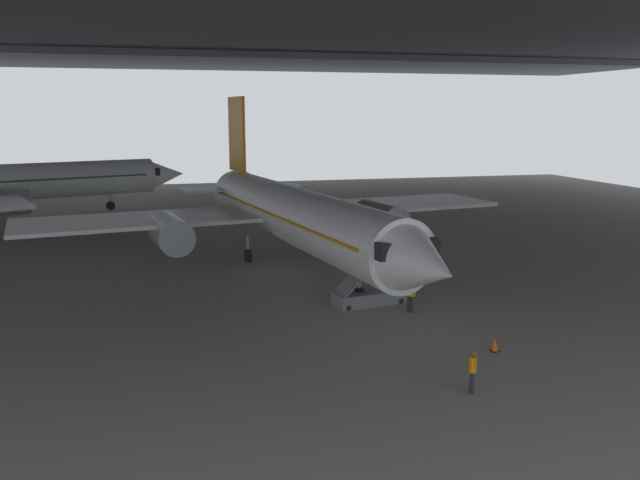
# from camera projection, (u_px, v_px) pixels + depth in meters

# --- Properties ---
(ground_plane) EXTENTS (110.00, 110.00, 0.00)m
(ground_plane) POSITION_uv_depth(u_px,v_px,m) (294.00, 271.00, 41.43)
(ground_plane) COLOR gray
(hangar_structure) EXTENTS (121.00, 99.00, 17.50)m
(hangar_structure) POSITION_uv_depth(u_px,v_px,m) (255.00, 23.00, 51.24)
(hangar_structure) COLOR #4C4F54
(hangar_structure) RESTS_ON ground_plane
(airplane_main) EXTENTS (34.72, 35.59, 11.20)m
(airplane_main) POSITION_uv_depth(u_px,v_px,m) (292.00, 214.00, 42.36)
(airplane_main) COLOR white
(airplane_main) RESTS_ON ground_plane
(boarding_stairs) EXTENTS (4.32, 2.09, 4.60)m
(boarding_stairs) POSITION_uv_depth(u_px,v_px,m) (370.00, 290.00, 34.20)
(boarding_stairs) COLOR slate
(boarding_stairs) RESTS_ON ground_plane
(crew_worker_near_nose) EXTENTS (0.39, 0.46, 1.63)m
(crew_worker_near_nose) POSITION_uv_depth(u_px,v_px,m) (473.00, 369.00, 23.18)
(crew_worker_near_nose) COLOR #232838
(crew_worker_near_nose) RESTS_ON ground_plane
(crew_worker_by_stairs) EXTENTS (0.40, 0.44, 1.70)m
(crew_worker_by_stairs) POSITION_uv_depth(u_px,v_px,m) (411.00, 294.00, 32.63)
(crew_worker_by_stairs) COLOR #232838
(crew_worker_by_stairs) RESTS_ON ground_plane
(airplane_distant) EXTENTS (33.86, 33.59, 10.98)m
(airplane_distant) POSITION_uv_depth(u_px,v_px,m) (8.00, 183.00, 61.92)
(airplane_distant) COLOR white
(airplane_distant) RESTS_ON ground_plane
(traffic_cone_orange) EXTENTS (0.36, 0.36, 0.60)m
(traffic_cone_orange) POSITION_uv_depth(u_px,v_px,m) (495.00, 345.00, 27.41)
(traffic_cone_orange) COLOR black
(traffic_cone_orange) RESTS_ON ground_plane
(baggage_tug) EXTENTS (1.61, 2.37, 0.90)m
(baggage_tug) POSITION_uv_depth(u_px,v_px,m) (317.00, 227.00, 54.37)
(baggage_tug) COLOR yellow
(baggage_tug) RESTS_ON ground_plane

